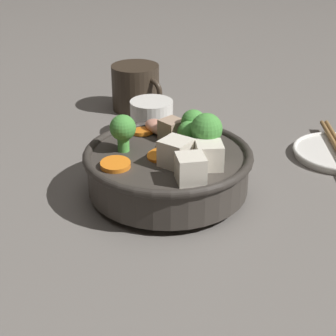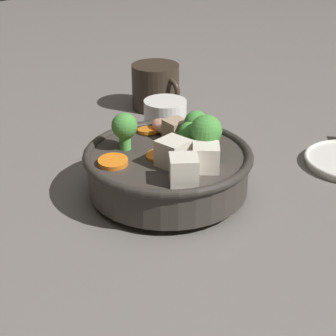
# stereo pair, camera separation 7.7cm
# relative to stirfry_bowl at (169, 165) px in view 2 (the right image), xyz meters

# --- Properties ---
(ground_plane) EXTENTS (3.00, 3.00, 0.00)m
(ground_plane) POSITION_rel_stirfry_bowl_xyz_m (-0.00, -0.00, -0.05)
(ground_plane) COLOR slate
(stirfry_bowl) EXTENTS (0.23, 0.23, 0.12)m
(stirfry_bowl) POSITION_rel_stirfry_bowl_xyz_m (0.00, 0.00, 0.00)
(stirfry_bowl) COLOR #38332D
(stirfry_bowl) RESTS_ON ground_plane
(tea_cup) EXTENTS (0.07, 0.07, 0.06)m
(tea_cup) POSITION_rel_stirfry_bowl_xyz_m (-0.16, 0.13, -0.01)
(tea_cup) COLOR white
(tea_cup) RESTS_ON ground_plane
(dark_mug) EXTENTS (0.11, 0.09, 0.09)m
(dark_mug) POSITION_rel_stirfry_bowl_xyz_m (-0.27, 0.20, -0.00)
(dark_mug) COLOR #33281E
(dark_mug) RESTS_ON ground_plane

